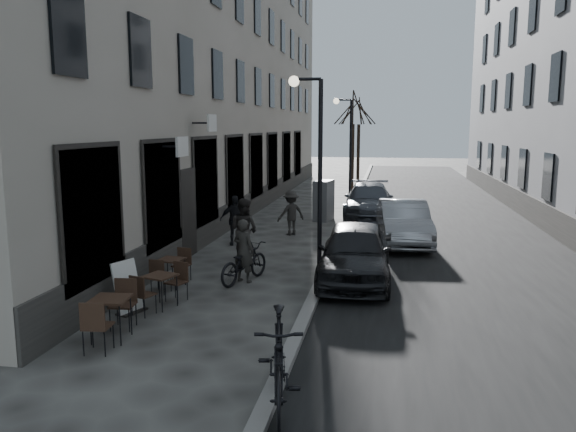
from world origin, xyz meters
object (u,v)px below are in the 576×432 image
(utility_cabinet, at_px, (324,200))
(pedestrian_mid, at_px, (291,213))
(tree_far, at_px, (359,112))
(tree_near, at_px, (353,109))
(bistro_set_b, at_px, (160,288))
(car_near, at_px, (355,253))
(streetlamp_near, at_px, (314,151))
(bistro_set_a, at_px, (111,314))
(bistro_set_c, at_px, (171,270))
(pedestrian_near, at_px, (244,230))
(car_far, at_px, (369,201))
(moped, at_px, (279,361))
(pedestrian_far, at_px, (235,220))
(car_mid, at_px, (404,223))
(sign_board, at_px, (128,292))
(streetlamp_far, at_px, (347,140))
(bicycle, at_px, (244,263))

(utility_cabinet, relative_size, pedestrian_mid, 1.04)
(tree_far, bearing_deg, tree_near, -90.00)
(bistro_set_b, distance_m, car_near, 4.82)
(car_near, bearing_deg, tree_near, 92.77)
(streetlamp_near, distance_m, bistro_set_a, 6.89)
(streetlamp_near, distance_m, tree_far, 21.05)
(bistro_set_c, bearing_deg, pedestrian_near, 77.50)
(car_near, xyz_separation_m, car_far, (0.00, 9.85, -0.02))
(moped, bearing_deg, pedestrian_far, 97.79)
(pedestrian_mid, distance_m, car_mid, 3.97)
(bistro_set_c, relative_size, utility_cabinet, 0.87)
(sign_board, distance_m, car_mid, 9.83)
(bistro_set_b, height_order, sign_board, sign_board)
(bistro_set_c, bearing_deg, streetlamp_far, 84.77)
(streetlamp_near, relative_size, pedestrian_mid, 3.24)
(sign_board, xyz_separation_m, car_mid, (5.76, 7.96, 0.26))
(bistro_set_a, bearing_deg, bicycle, 65.89)
(streetlamp_far, bearing_deg, pedestrian_mid, -100.78)
(pedestrian_far, bearing_deg, utility_cabinet, 54.32)
(streetlamp_near, xyz_separation_m, tree_near, (0.07, 15.00, 1.50))
(bicycle, relative_size, pedestrian_far, 1.14)
(tree_near, bearing_deg, car_mid, -77.92)
(sign_board, height_order, pedestrian_mid, pedestrian_mid)
(utility_cabinet, bearing_deg, pedestrian_far, -102.75)
(tree_far, xyz_separation_m, utility_cabinet, (-0.69, -13.06, -3.85))
(pedestrian_far, xyz_separation_m, moped, (3.44, -10.21, -0.15))
(bistro_set_c, bearing_deg, bicycle, 32.09)
(tree_far, bearing_deg, utility_cabinet, -93.02)
(bistro_set_a, bearing_deg, sign_board, 99.12)
(utility_cabinet, bearing_deg, car_far, 38.29)
(tree_far, distance_m, pedestrian_mid, 16.87)
(sign_board, xyz_separation_m, pedestrian_far, (0.37, 6.89, 0.37))
(car_mid, bearing_deg, sign_board, -130.78)
(sign_board, bearing_deg, bistro_set_a, -55.12)
(sign_board, relative_size, car_near, 0.25)
(pedestrian_far, relative_size, moped, 0.74)
(bistro_set_b, height_order, moped, moped)
(car_near, height_order, moped, car_near)
(tree_far, bearing_deg, car_far, -84.82)
(sign_board, xyz_separation_m, bicycle, (1.77, 2.66, 0.04))
(streetlamp_near, distance_m, car_mid, 5.15)
(pedestrian_near, bearing_deg, streetlamp_far, -74.94)
(streetlamp_far, xyz_separation_m, moped, (0.52, -19.50, -2.50))
(bistro_set_a, xyz_separation_m, pedestrian_mid, (1.51, 10.28, 0.31))
(pedestrian_near, relative_size, pedestrian_far, 1.11)
(streetlamp_far, height_order, pedestrian_far, streetlamp_far)
(car_far, relative_size, moped, 2.23)
(pedestrian_near, xyz_separation_m, pedestrian_far, (-0.84, 2.05, -0.09))
(pedestrian_near, relative_size, car_mid, 0.42)
(tree_far, bearing_deg, pedestrian_near, -96.02)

